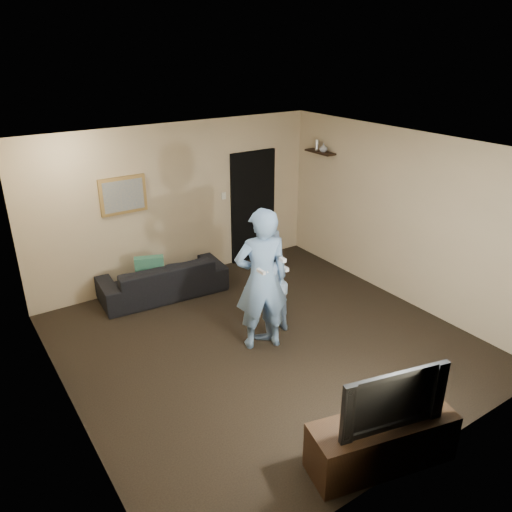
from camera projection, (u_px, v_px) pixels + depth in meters
ground at (265, 342)px, 6.73m from camera, size 5.00×5.00×0.00m
ceiling at (266, 150)px, 5.70m from camera, size 5.00×5.00×0.04m
wall_back at (178, 204)px, 8.12m from camera, size 5.00×0.04×2.60m
wall_front at (431, 348)px, 4.31m from camera, size 5.00×0.04×2.60m
wall_left at (59, 309)px, 4.93m from camera, size 0.04×5.00×2.60m
wall_right at (402, 217)px, 7.49m from camera, size 0.04×5.00×2.60m
sofa at (163, 278)px, 7.89m from camera, size 2.02×0.93×0.57m
throw_pillow at (150, 270)px, 7.71m from camera, size 0.46×0.29×0.44m
painting_frame at (123, 195)px, 7.52m from camera, size 0.72×0.05×0.57m
painting_canvas at (124, 196)px, 7.50m from camera, size 0.62×0.01×0.47m
doorway at (253, 207)px, 8.96m from camera, size 0.90×0.06×2.00m
light_switch at (224, 196)px, 8.53m from camera, size 0.08×0.02×0.12m
wall_shelf at (320, 152)px, 8.53m from camera, size 0.20×0.60×0.03m
shelf_vase at (324, 148)px, 8.44m from camera, size 0.15×0.15×0.15m
shelf_figurine at (317, 145)px, 8.56m from camera, size 0.06×0.06×0.18m
tv_console at (382, 442)px, 4.72m from camera, size 1.49×0.78×0.51m
television at (388, 394)px, 4.50m from camera, size 1.06×0.38×0.61m
wii_player_left at (262, 280)px, 6.32m from camera, size 0.81×0.66×1.91m
wii_player_right at (265, 284)px, 6.62m from camera, size 0.89×0.78×1.55m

